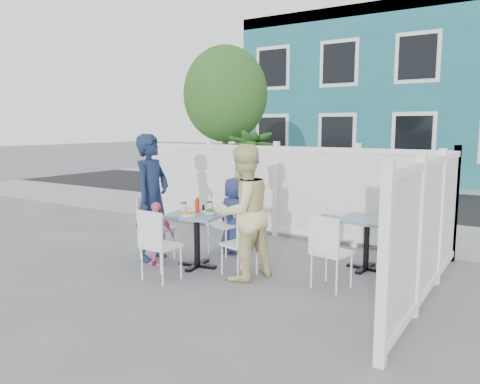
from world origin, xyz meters
The scene contains 30 objects.
ground centered at (0.00, 0.00, 0.00)m, with size 80.00×80.00×0.00m, color slate.
near_sidewalk centered at (0.00, 3.80, 0.01)m, with size 24.00×2.60×0.01m, color gray.
street centered at (0.00, 7.50, 0.00)m, with size 24.00×5.00×0.01m, color black.
far_sidewalk centered at (0.00, 10.60, 0.01)m, with size 24.00×1.60×0.01m, color gray.
building centered at (-0.50, 14.00, 3.00)m, with size 11.00×6.00×6.00m.
fence_back centered at (0.10, 2.40, 0.78)m, with size 5.86×0.08×1.60m.
fence_right centered at (3.00, 0.60, 0.78)m, with size 0.08×3.66×1.60m.
tree centered at (-1.60, 3.30, 2.59)m, with size 1.80×1.62×3.59m.
utility_cabinet centered at (-2.63, 4.00, 0.65)m, with size 0.70×0.50×1.30m, color gold.
potted_shrub_a centered at (-0.78, 3.10, 0.93)m, with size 1.04×1.04×1.87m, color #264F18.
potted_shrub_b centered at (1.66, 3.00, 0.73)m, with size 1.32×1.14×1.47m, color #264F18.
main_table centered at (0.06, 0.17, 0.59)m, with size 0.82×0.82×0.76m.
spare_table centered at (2.09, 1.30, 0.55)m, with size 0.73×0.73×0.71m.
chair_left centered at (-0.76, 0.19, 0.54)m, with size 0.49×0.50×0.93m.
chair_right centered at (0.83, 0.16, 0.50)m, with size 0.46×0.47×0.85m.
chair_back centered at (0.00, 1.03, 0.53)m, with size 0.46×0.45×0.92m.
chair_near centered at (0.02, -0.60, 0.53)m, with size 0.43×0.41×0.91m.
chair_spare centered at (1.94, 0.29, 0.52)m, with size 0.47×0.46×0.90m.
man centered at (-0.72, 0.12, 0.92)m, with size 0.67×0.44×1.84m, color #15213F.
woman centered at (0.86, 0.10, 0.86)m, with size 0.84×0.65×1.72m, color #DAC447.
boy centered at (0.11, 1.04, 0.59)m, with size 0.57×0.37×1.18m, color navy.
toddler centered at (-0.47, -0.07, 0.45)m, with size 0.53×0.22×0.90m, color pink.
plate_main centered at (0.04, 0.00, 0.77)m, with size 0.23×0.23×0.01m, color white.
plate_side centered at (-0.14, 0.28, 0.76)m, with size 0.20×0.20×0.01m, color white.
salad_bowl centered at (0.29, 0.19, 0.78)m, with size 0.22×0.22×0.05m, color white.
coffee_cup_a centered at (-0.14, 0.14, 0.82)m, with size 0.08×0.08×0.13m, color beige.
coffee_cup_b centered at (0.11, 0.42, 0.82)m, with size 0.08×0.08×0.12m, color beige.
ketchup_bottle centered at (0.04, 0.22, 0.85)m, with size 0.06×0.06×0.18m, color red.
salt_shaker centered at (-0.02, 0.41, 0.80)m, with size 0.03×0.03×0.08m, color white.
pepper_shaker centered at (0.00, 0.41, 0.80)m, with size 0.03×0.03×0.07m, color black.
Camera 1 is at (3.97, -4.83, 1.95)m, focal length 35.00 mm.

